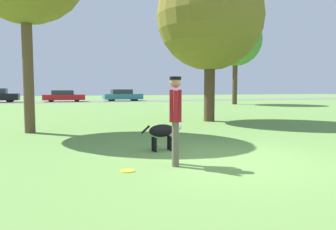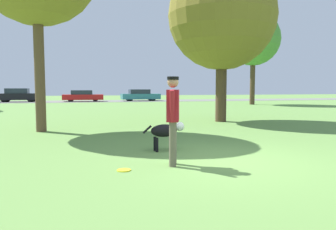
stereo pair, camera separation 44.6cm
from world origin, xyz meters
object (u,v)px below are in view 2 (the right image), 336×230
(tree_near_right, at_px, (222,16))
(parked_car_black, at_px, (18,95))
(parked_car_teal, at_px, (140,95))
(frisbee, at_px, (124,170))
(parked_car_red, at_px, (83,96))
(tree_far_right, at_px, (253,39))
(dog, at_px, (166,131))
(person, at_px, (173,113))

(tree_near_right, height_order, parked_car_black, tree_near_right)
(parked_car_black, bearing_deg, parked_car_teal, -0.55)
(frisbee, relative_size, tree_near_right, 0.04)
(parked_car_red, bearing_deg, tree_far_right, -33.40)
(dog, distance_m, parked_car_red, 29.60)
(frisbee, distance_m, tree_near_right, 10.20)
(tree_near_right, distance_m, parked_car_black, 27.46)
(person, height_order, tree_near_right, tree_near_right)
(frisbee, bearing_deg, parked_car_red, 91.25)
(dog, bearing_deg, frisbee, -130.61)
(dog, relative_size, parked_car_black, 0.24)
(parked_car_teal, bearing_deg, tree_near_right, -93.40)
(tree_far_right, height_order, parked_car_teal, tree_far_right)
(person, height_order, parked_car_red, person)
(person, height_order, dog, person)
(tree_near_right, height_order, parked_car_red, tree_near_right)
(parked_car_black, distance_m, parked_car_teal, 12.98)
(dog, distance_m, parked_car_black, 31.28)
(person, xyz_separation_m, tree_near_right, (4.22, 7.36, 3.55))
(person, relative_size, parked_car_black, 0.39)
(person, relative_size, frisbee, 6.69)
(parked_car_red, bearing_deg, person, -84.85)
(tree_far_right, relative_size, tree_near_right, 1.19)
(person, bearing_deg, parked_car_teal, 10.07)
(tree_near_right, bearing_deg, parked_car_teal, 88.73)
(person, relative_size, parked_car_red, 0.39)
(parked_car_red, bearing_deg, tree_near_right, -73.96)
(frisbee, relative_size, tree_far_right, 0.03)
(frisbee, bearing_deg, tree_far_right, 55.97)
(tree_far_right, xyz_separation_m, tree_near_right, (-8.80, -13.15, -1.23))
(frisbee, bearing_deg, person, 10.52)
(person, distance_m, tree_far_right, 24.76)
(dog, height_order, parked_car_black, parked_car_black)
(parked_car_black, distance_m, parked_car_red, 6.62)
(person, height_order, parked_car_black, person)
(tree_far_right, bearing_deg, parked_car_black, 152.56)
(person, distance_m, tree_near_right, 9.19)
(person, xyz_separation_m, parked_car_teal, (4.74, 31.28, -0.35))
(parked_car_black, xyz_separation_m, parked_car_teal, (12.97, -0.26, -0.06))
(tree_near_right, relative_size, parked_car_teal, 1.55)
(parked_car_red, bearing_deg, frisbee, -86.62)
(frisbee, bearing_deg, dog, 53.40)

